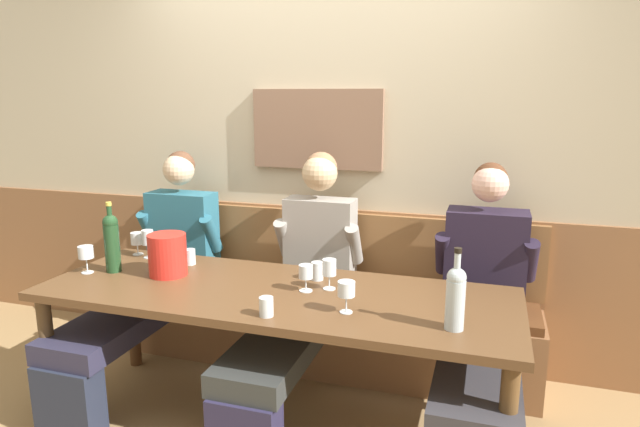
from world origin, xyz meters
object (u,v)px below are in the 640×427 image
Objects in this scene: water_tumbler_center at (317,271)px; water_tumbler_right at (190,257)px; person_right_seat at (152,273)px; wine_glass_near_bucket at (346,290)px; wine_glass_mid_left at (329,268)px; wine_glass_center_rear at (86,253)px; person_left_seat at (301,287)px; wine_glass_mid_right at (148,238)px; wine_glass_center_front at (137,240)px; wine_bottle_clear_water at (456,296)px; water_tumbler_left at (266,307)px; dining_table at (274,305)px; wine_bottle_amber_mid at (112,241)px; wine_glass_right_end at (306,273)px; wall_bench at (318,321)px; ice_bucket at (168,255)px; person_center_right_seat at (482,308)px.

water_tumbler_center reaches higher than water_tumbler_right.
wine_glass_near_bucket is (1.32, -0.48, 0.21)m from person_right_seat.
wine_glass_center_rear is at bearing -173.32° from wine_glass_mid_left.
wine_glass_mid_right is at bearing -176.84° from person_left_seat.
wine_glass_near_bucket reaches higher than wine_glass_center_front.
wine_bottle_clear_water reaches higher than water_tumbler_center.
water_tumbler_left is at bearing -31.79° from person_right_seat.
dining_table is 0.96m from wine_bottle_amber_mid.
wine_glass_center_front is 1.44× the size of water_tumbler_center.
wine_glass_center_rear is (-1.20, -0.09, 0.02)m from wine_glass_right_end.
ice_bucket is (-0.62, -0.65, 0.56)m from wall_bench.
wine_glass_mid_right is (-1.76, 0.47, -0.02)m from wine_bottle_clear_water.
wine_glass_right_end is 0.87× the size of wine_glass_mid_left.
person_right_seat is 1.87m from wine_bottle_clear_water.
person_left_seat is at bearing -179.48° from person_center_right_seat.
wine_glass_mid_right is at bearing 172.61° from water_tumbler_right.
dining_table is 1.02m from person_center_right_seat.
ice_bucket is 1.50× the size of wine_glass_center_rear.
person_left_seat reaches higher than water_tumbler_right.
wine_glass_near_bucket is (1.02, -0.21, -0.01)m from ice_bucket.
person_right_seat is 1.12m from wine_glass_right_end.
wine_bottle_clear_water reaches higher than ice_bucket.
wine_glass_mid_left is at bearing -67.44° from wall_bench.
dining_table is 0.66m from water_tumbler_right.
wine_bottle_clear_water is at bearing 7.85° from water_tumbler_left.
wine_glass_center_front reaches higher than water_tumbler_center.
water_tumbler_right is (0.39, -0.07, -0.05)m from wine_glass_center_front.
person_center_right_seat reaches higher than wine_glass_right_end.
person_right_seat is 15.58× the size of water_tumbler_left.
dining_table is 6.80× the size of wine_bottle_clear_water.
wine_bottle_amber_mid is at bearing -172.94° from ice_bucket.
wine_glass_near_bucket is 1.63× the size of water_tumbler_right.
wine_bottle_clear_water is 2.54× the size of wine_glass_center_front.
person_center_right_seat is at bearing 41.57° from wine_glass_near_bucket.
person_left_seat is 0.38m from wine_glass_mid_left.
wine_bottle_clear_water reaches higher than wine_glass_center_front.
wall_bench is 6.89× the size of wine_bottle_amber_mid.
wine_glass_center_rear is 0.54m from water_tumbler_right.
water_tumbler_right is (0.01, 0.19, -0.07)m from ice_bucket.
water_tumbler_center is at bearing -5.21° from wine_glass_center_front.
water_tumbler_right is at bearing -171.89° from person_left_seat.
person_center_right_seat is at bearing 18.63° from wine_glass_mid_left.
person_center_right_seat reaches higher than wine_glass_mid_right.
wine_glass_right_end is 1.52× the size of water_tumbler_right.
wine_bottle_amber_mid reaches higher than water_tumbler_left.
wine_glass_mid_left is 1.74× the size of water_tumbler_right.
wine_glass_center_front is 0.81× the size of wine_glass_mid_right.
water_tumbler_left is at bearing -29.51° from wine_glass_center_front.
ice_bucket reaches higher than wine_glass_center_rear.
water_tumbler_center is at bearing 53.94° from dining_table.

